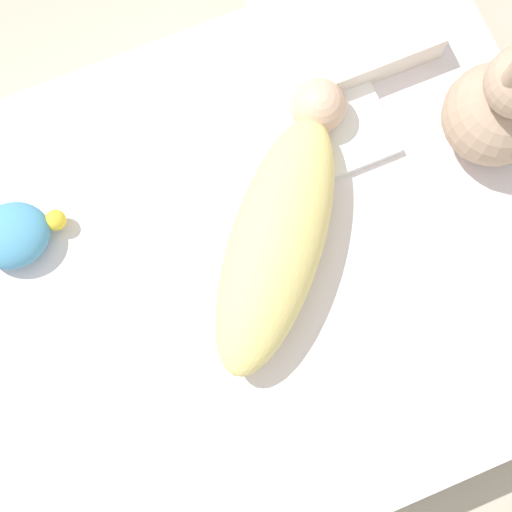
% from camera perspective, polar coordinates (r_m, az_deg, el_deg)
% --- Properties ---
extents(ground_plane, '(12.00, 12.00, 0.00)m').
position_cam_1_polar(ground_plane, '(1.53, -1.36, -2.66)').
color(ground_plane, '#B2A893').
extents(bed_mattress, '(1.31, 1.00, 0.20)m').
position_cam_1_polar(bed_mattress, '(1.43, -1.45, -2.04)').
color(bed_mattress, white).
rests_on(bed_mattress, ground_plane).
extents(burp_cloth, '(0.17, 0.19, 0.02)m').
position_cam_1_polar(burp_cloth, '(1.41, 6.81, 10.34)').
color(burp_cloth, white).
rests_on(burp_cloth, bed_mattress).
extents(swaddled_baby, '(0.45, 0.51, 0.13)m').
position_cam_1_polar(swaddled_baby, '(1.28, 1.97, 2.20)').
color(swaddled_baby, '#EFDB7F').
rests_on(swaddled_baby, bed_mattress).
extents(pillow, '(0.31, 0.31, 0.07)m').
position_cam_1_polar(pillow, '(1.49, 6.63, 18.96)').
color(pillow, white).
rests_on(pillow, bed_mattress).
extents(bunny_plush, '(0.19, 0.19, 0.34)m').
position_cam_1_polar(bunny_plush, '(1.36, 18.94, 11.16)').
color(bunny_plush, tan).
rests_on(bunny_plush, bed_mattress).
extents(turtle_plush, '(0.17, 0.12, 0.08)m').
position_cam_1_polar(turtle_plush, '(1.38, -18.79, 1.61)').
color(turtle_plush, '#4C99C6').
rests_on(turtle_plush, bed_mattress).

